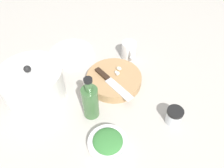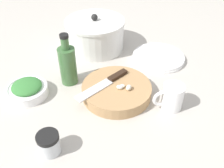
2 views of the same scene
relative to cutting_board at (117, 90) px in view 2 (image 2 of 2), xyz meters
The scene contains 10 objects.
ground_plane 0.07m from the cutting_board, 160.74° to the left, with size 5.00×5.00×0.00m, color #B2ADA3.
cutting_board is the anchor object (origin of this frame).
chef_knife 0.05m from the cutting_board, 135.79° to the left, with size 0.22×0.10×0.01m.
garlic_cloves 0.04m from the cutting_board, 56.93° to the right, with size 0.05×0.05×0.02m.
herb_bowl 0.31m from the cutting_board, 154.20° to the left, with size 0.14×0.14×0.05m.
spice_jar 0.31m from the cutting_board, 153.84° to the right, with size 0.06×0.06×0.07m.
coffee_mug 0.19m from the cutting_board, 44.72° to the right, with size 0.10×0.07×0.09m.
plate_stack 0.29m from the cutting_board, 26.08° to the left, with size 0.22×0.22×0.02m.
oil_bottle 0.20m from the cutting_board, 130.57° to the left, with size 0.06×0.06×0.20m.
stock_pot 0.35m from the cutting_board, 79.74° to the left, with size 0.26×0.26×0.16m.
Camera 2 is at (-0.24, -0.62, 0.59)m, focal length 40.00 mm.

